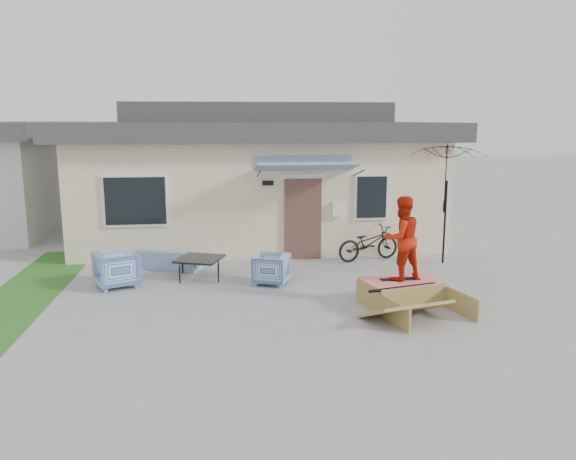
{
  "coord_description": "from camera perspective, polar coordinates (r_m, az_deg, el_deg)",
  "views": [
    {
      "loc": [
        -1.07,
        -9.86,
        3.6
      ],
      "look_at": [
        0.3,
        1.8,
        1.3
      ],
      "focal_mm": 35.51,
      "sensor_mm": 36.0,
      "label": 1
    }
  ],
  "objects": [
    {
      "name": "coffee_table",
      "position": [
        13.26,
        -8.84,
        -3.76
      ],
      "size": [
        1.22,
        1.22,
        0.47
      ],
      "primitive_type": "cube",
      "rotation": [
        0.0,
        0.0,
        -0.35
      ],
      "color": "black",
      "rests_on": "ground"
    },
    {
      "name": "ground",
      "position": [
        10.55,
        -0.49,
        -8.86
      ],
      "size": [
        90.0,
        90.0,
        0.0
      ],
      "primitive_type": "plane",
      "color": "gray",
      "rests_on": "ground"
    },
    {
      "name": "skate_ramp",
      "position": [
        11.5,
        11.23,
        -6.12
      ],
      "size": [
        1.87,
        2.22,
        0.48
      ],
      "primitive_type": null,
      "rotation": [
        0.0,
        0.0,
        0.25
      ],
      "color": "olive",
      "rests_on": "ground"
    },
    {
      "name": "grass_strip",
      "position": [
        13.07,
        -24.97,
        -5.96
      ],
      "size": [
        1.4,
        8.0,
        0.01
      ],
      "primitive_type": "cube",
      "color": "#265E1E",
      "rests_on": "ground"
    },
    {
      "name": "bicycle",
      "position": [
        14.79,
        8.06,
        -0.95
      ],
      "size": [
        1.81,
        1.04,
        1.1
      ],
      "primitive_type": "imported",
      "rotation": [
        0.0,
        0.0,
        1.84
      ],
      "color": "black",
      "rests_on": "ground"
    },
    {
      "name": "skater",
      "position": [
        11.27,
        11.31,
        -0.65
      ],
      "size": [
        0.95,
        0.82,
        1.64
      ],
      "primitive_type": "imported",
      "rotation": [
        0.0,
        0.0,
        3.43
      ],
      "color": "#B81E09",
      "rests_on": "skateboard"
    },
    {
      "name": "house",
      "position": [
        17.97,
        -3.27,
        5.76
      ],
      "size": [
        10.8,
        8.49,
        4.1
      ],
      "color": "beige",
      "rests_on": "ground"
    },
    {
      "name": "loveseat",
      "position": [
        14.22,
        -12.08,
        -2.46
      ],
      "size": [
        1.76,
        1.04,
        0.66
      ],
      "primitive_type": "imported",
      "rotation": [
        0.0,
        0.0,
        2.8
      ],
      "color": "#28589B",
      "rests_on": "ground"
    },
    {
      "name": "armchair_right",
      "position": [
        12.6,
        -1.71,
        -3.77
      ],
      "size": [
        0.89,
        0.91,
        0.74
      ],
      "primitive_type": "imported",
      "rotation": [
        0.0,
        0.0,
        -1.94
      ],
      "color": "#28589B",
      "rests_on": "ground"
    },
    {
      "name": "patio_umbrella",
      "position": [
        14.69,
        15.56,
        3.43
      ],
      "size": [
        2.43,
        2.35,
        2.2
      ],
      "color": "black",
      "rests_on": "ground"
    },
    {
      "name": "skateboard",
      "position": [
        11.47,
        11.15,
        -4.8
      ],
      "size": [
        0.8,
        0.23,
        0.05
      ],
      "primitive_type": "cube",
      "rotation": [
        0.0,
        0.0,
        0.05
      ],
      "color": "black",
      "rests_on": "skate_ramp"
    },
    {
      "name": "armchair_left",
      "position": [
        12.92,
        -16.77,
        -3.57
      ],
      "size": [
        1.08,
        1.1,
        0.88
      ],
      "primitive_type": "imported",
      "rotation": [
        0.0,
        0.0,
        2.0
      ],
      "color": "#28589B",
      "rests_on": "ground"
    }
  ]
}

